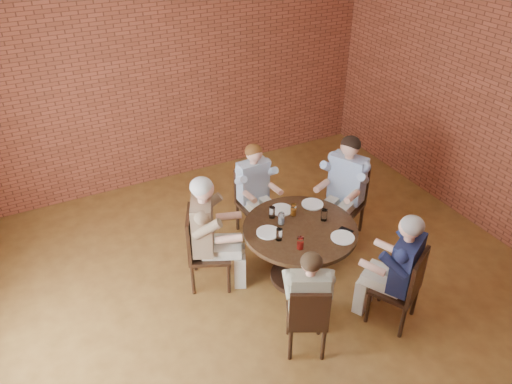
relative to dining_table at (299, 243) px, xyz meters
name	(u,v)px	position (x,y,z in m)	size (l,w,h in m)	color
floor	(283,321)	(-0.50, -0.53, -0.53)	(7.00, 7.00, 0.00)	olive
wall_back	(164,72)	(-0.50, 2.97, 1.17)	(7.00, 7.00, 0.00)	brown
dining_table	(299,243)	(0.00, 0.00, 0.00)	(1.29, 1.29, 0.75)	#341C11
chair_a	(346,197)	(1.05, 0.54, 0.00)	(0.63, 0.63, 0.98)	#341C11
diner_a	(344,188)	(0.97, 0.50, 0.18)	(0.58, 0.71, 1.41)	#4871BC
chair_b	(252,198)	(-0.04, 1.11, -0.03)	(0.42, 0.42, 0.92)	#341C11
diner_b	(255,192)	(-0.04, 1.03, 0.12)	(0.51, 0.62, 1.30)	#9FB0CA
chair_c	(201,246)	(-1.02, 0.46, 0.00)	(0.62, 0.62, 0.98)	#341C11
diner_c	(209,233)	(-0.93, 0.42, 0.18)	(0.58, 0.71, 1.42)	brown
chair_d	(308,318)	(-0.50, -0.97, -0.04)	(0.51, 0.51, 0.89)	#341C11
diner_d	(308,302)	(-0.47, -0.91, 0.09)	(0.47, 0.58, 1.24)	tan
chair_e	(404,286)	(0.60, -1.08, -0.01)	(0.60, 0.60, 0.95)	#341C11
diner_e	(398,271)	(0.56, -1.01, 0.15)	(0.54, 0.67, 1.36)	#192148
plate_a	(312,204)	(0.37, 0.32, 0.23)	(0.26, 0.26, 0.01)	white
plate_b	(281,210)	(-0.02, 0.39, 0.23)	(0.26, 0.26, 0.01)	white
plate_c	(268,232)	(-0.37, 0.08, 0.23)	(0.26, 0.26, 0.01)	white
plate_d	(343,237)	(0.31, -0.37, 0.23)	(0.26, 0.26, 0.01)	white
glass_a	(324,215)	(0.31, 0.00, 0.29)	(0.07, 0.07, 0.14)	white
glass_b	(293,210)	(0.05, 0.24, 0.29)	(0.07, 0.07, 0.14)	white
glass_c	(272,212)	(-0.19, 0.32, 0.29)	(0.07, 0.07, 0.14)	white
glass_d	(281,219)	(-0.15, 0.16, 0.29)	(0.07, 0.07, 0.14)	white
glass_e	(279,234)	(-0.32, -0.08, 0.29)	(0.07, 0.07, 0.14)	white
glass_f	(300,243)	(-0.20, -0.31, 0.29)	(0.07, 0.07, 0.14)	white
smartphone	(346,230)	(0.42, -0.28, 0.23)	(0.08, 0.15, 0.01)	black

